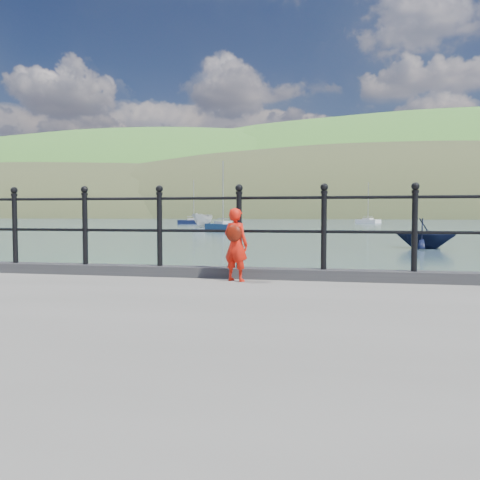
% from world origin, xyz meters
% --- Properties ---
extents(ground, '(600.00, 600.00, 0.00)m').
position_xyz_m(ground, '(0.00, 0.00, 0.00)').
color(ground, '#2D4251').
rests_on(ground, ground).
extents(kerb, '(60.00, 0.30, 0.15)m').
position_xyz_m(kerb, '(0.00, -0.15, 1.07)').
color(kerb, '#28282B').
rests_on(kerb, quay).
extents(railing, '(18.11, 0.11, 1.20)m').
position_xyz_m(railing, '(0.00, -0.15, 1.82)').
color(railing, black).
rests_on(railing, kerb).
extents(far_shore, '(830.00, 200.00, 156.00)m').
position_xyz_m(far_shore, '(38.34, 239.41, -22.57)').
color(far_shore, '#333A21').
rests_on(far_shore, ground).
extents(child, '(0.43, 0.37, 1.00)m').
position_xyz_m(child, '(0.62, -0.50, 1.51)').
color(child, red).
rests_on(child, quay).
extents(launch_white, '(2.56, 5.14, 1.90)m').
position_xyz_m(launch_white, '(-16.67, 59.66, 0.95)').
color(launch_white, beige).
rests_on(launch_white, ground).
extents(launch_navy, '(3.99, 3.78, 1.66)m').
position_xyz_m(launch_navy, '(6.45, 21.66, 0.83)').
color(launch_navy, black).
rests_on(launch_navy, ground).
extents(sailboat_port, '(5.01, 5.13, 7.96)m').
position_xyz_m(sailboat_port, '(-11.14, 48.39, 0.34)').
color(sailboat_port, navy).
rests_on(sailboat_port, ground).
extents(sailboat_left, '(5.52, 1.87, 7.85)m').
position_xyz_m(sailboat_left, '(-23.25, 77.48, 0.34)').
color(sailboat_left, black).
rests_on(sailboat_left, ground).
extents(sailboat_deep, '(4.71, 4.89, 7.87)m').
position_xyz_m(sailboat_deep, '(6.79, 91.79, 0.34)').
color(sailboat_deep, white).
rests_on(sailboat_deep, ground).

